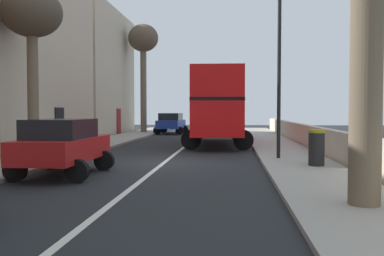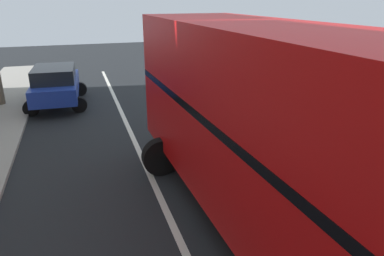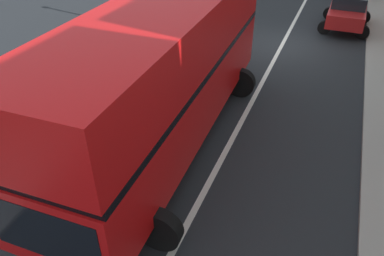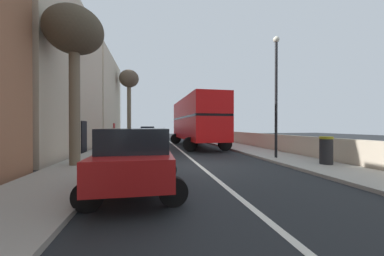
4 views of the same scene
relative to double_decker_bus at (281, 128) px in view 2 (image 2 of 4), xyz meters
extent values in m
cube|color=red|center=(0.00, -0.01, -0.80)|extent=(2.80, 10.21, 1.70)
cube|color=black|center=(0.00, -0.01, 0.13)|extent=(2.83, 10.11, 0.16)
cube|color=red|center=(0.00, -0.01, 0.96)|extent=(2.80, 10.21, 1.50)
cube|color=black|center=(-0.15, 5.04, -0.72)|extent=(2.20, 0.13, 1.19)
cylinder|color=black|center=(-1.38, 3.40, -1.85)|extent=(1.01, 0.33, 1.00)
cylinder|color=black|center=(1.18, 3.48, -1.85)|extent=(1.01, 0.33, 1.00)
cube|color=#1E389E|center=(-4.20, 11.19, -1.54)|extent=(1.96, 4.47, 0.66)
cube|color=black|center=(-4.21, 10.97, -0.92)|extent=(1.74, 2.49, 0.58)
cylinder|color=black|center=(-5.06, 12.59, -2.03)|extent=(0.65, 0.24, 0.64)
cylinder|color=black|center=(-3.23, 12.51, -2.03)|extent=(0.65, 0.24, 0.64)
cylinder|color=black|center=(-5.17, 9.86, -2.03)|extent=(0.65, 0.24, 0.64)
cylinder|color=black|center=(-3.34, 9.78, -2.03)|extent=(0.65, 0.24, 0.64)
camera|label=1|loc=(0.78, -24.64, -0.41)|focal=40.42mm
camera|label=2|loc=(-3.25, -4.96, 2.14)|focal=32.94mm
camera|label=3|loc=(-3.91, 7.83, 4.18)|focal=34.48mm
camera|label=4|loc=(-3.82, -18.16, -0.60)|focal=20.28mm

